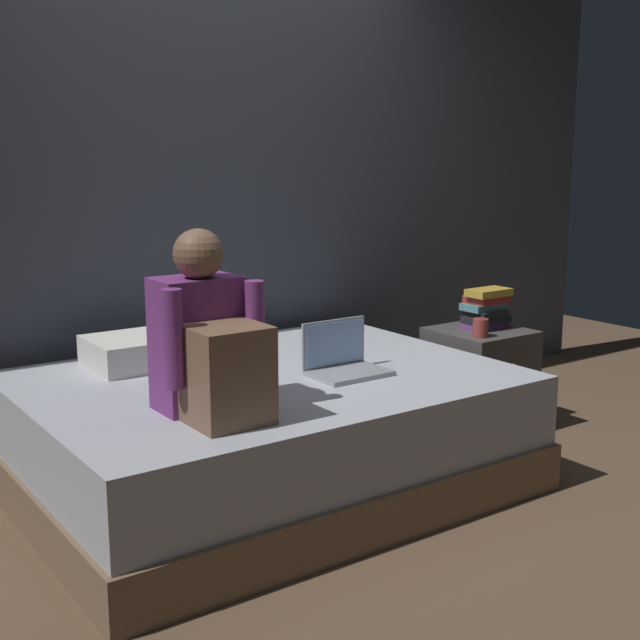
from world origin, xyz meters
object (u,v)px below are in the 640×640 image
(nightstand, at_px, (479,379))
(laptop, at_px, (343,361))
(person_sitting, at_px, (209,345))
(pillow, at_px, (153,349))
(bed, at_px, (267,432))
(book_stack, at_px, (486,309))
(mug, at_px, (480,328))

(nightstand, height_order, laptop, laptop)
(nightstand, distance_m, person_sitting, 1.84)
(nightstand, xyz_separation_m, laptop, (-1.03, -0.20, 0.29))
(person_sitting, relative_size, pillow, 1.17)
(bed, height_order, book_stack, book_stack)
(bed, distance_m, mug, 1.22)
(person_sitting, relative_size, mug, 7.28)
(laptop, distance_m, mug, 0.90)
(pillow, bearing_deg, laptop, -47.25)
(nightstand, height_order, mug, mug)
(bed, distance_m, book_stack, 1.39)
(bed, relative_size, laptop, 6.25)
(pillow, distance_m, mug, 1.57)
(mug, bearing_deg, bed, 175.24)
(nightstand, relative_size, pillow, 0.94)
(nightstand, bearing_deg, laptop, -169.12)
(laptop, relative_size, pillow, 0.57)
(laptop, height_order, pillow, laptop)
(nightstand, xyz_separation_m, mug, (-0.13, -0.12, 0.31))
(nightstand, bearing_deg, book_stack, 14.15)
(book_stack, height_order, mug, book_stack)
(person_sitting, xyz_separation_m, book_stack, (1.78, 0.37, -0.12))
(nightstand, distance_m, pillow, 1.69)
(person_sitting, relative_size, laptop, 2.05)
(person_sitting, xyz_separation_m, mug, (1.61, 0.24, -0.18))
(book_stack, xyz_separation_m, mug, (-0.17, -0.13, -0.06))
(bed, relative_size, book_stack, 8.69)
(mug, bearing_deg, laptop, -175.07)
(nightstand, xyz_separation_m, pillow, (-1.60, 0.43, 0.30))
(pillow, relative_size, book_stack, 2.43)
(book_stack, bearing_deg, person_sitting, -168.27)
(bed, xyz_separation_m, person_sitting, (-0.44, -0.34, 0.50))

